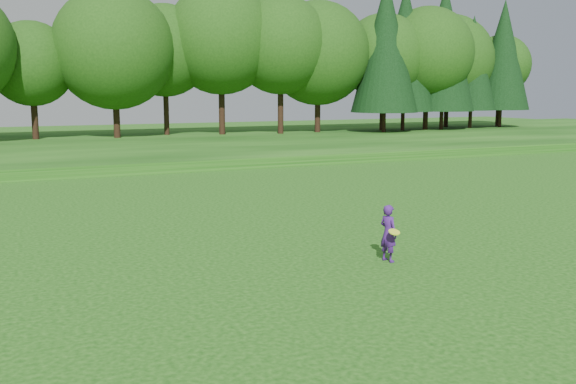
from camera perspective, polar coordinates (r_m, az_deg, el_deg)
name	(u,v)px	position (r m, az deg, el deg)	size (l,w,h in m)	color
ground	(246,270)	(15.90, -3.75, -6.93)	(140.00, 140.00, 0.00)	#12430C
berm	(77,147)	(48.77, -18.24, 3.81)	(130.00, 30.00, 0.60)	#12430C
walking_path	(110,174)	(34.99, -15.56, 1.57)	(130.00, 1.60, 0.04)	gray
treeline	(65,40)	(52.71, -19.18, 12.61)	(104.00, 7.00, 15.00)	#1B440F
woman	(388,233)	(16.68, 8.92, -3.64)	(0.46, 0.83, 1.48)	#461A78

